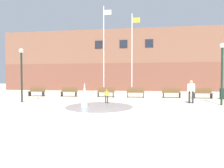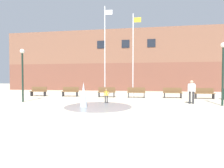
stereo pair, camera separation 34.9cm
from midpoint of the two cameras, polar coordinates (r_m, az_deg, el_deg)
ground_plane at (r=6.90m, az=-5.55°, el=-12.49°), size 100.00×100.00×0.00m
library_building at (r=27.57m, az=5.28°, el=7.22°), size 36.00×6.05×8.70m
splash_fountain at (r=10.71m, az=-6.81°, el=-4.69°), size 4.08×4.08×1.48m
park_bench_far_left at (r=18.61m, az=-22.36°, el=-2.17°), size 1.60×0.44×0.91m
park_bench_left_of_flagpoles at (r=17.26m, az=-12.91°, el=-2.38°), size 1.60×0.44×0.91m
park_bench_center at (r=16.17m, az=-1.16°, el=-2.61°), size 1.60×0.44×0.91m
park_bench_under_right_flagpole at (r=15.95m, az=8.55°, el=-2.69°), size 1.60×0.44×0.91m
park_bench_near_trashcan at (r=16.41m, az=19.74°, el=-2.65°), size 1.60×0.44×0.91m
park_bench_far_right at (r=16.87m, az=28.40°, el=-2.63°), size 1.60×0.44×0.91m
adult_near_bench at (r=13.11m, az=25.25°, el=-1.78°), size 0.50×0.30×1.59m
child_with_pink_shirt at (r=12.21m, az=-1.09°, el=-3.53°), size 0.31×0.24×0.99m
flagpole_left at (r=17.59m, az=-1.68°, el=11.44°), size 0.80×0.10×8.84m
flagpole_right at (r=17.24m, az=7.56°, el=10.13°), size 0.80×0.10×7.96m
lamp_post_left_lane at (r=14.31m, az=-26.58°, el=4.87°), size 0.32×0.32×3.87m
lamp_post_right_lane at (r=13.12m, az=33.17°, el=5.33°), size 0.32×0.32×3.97m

